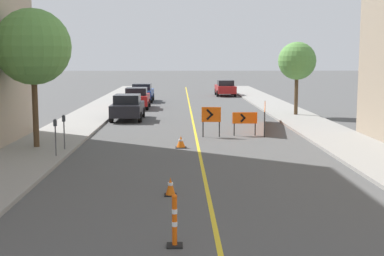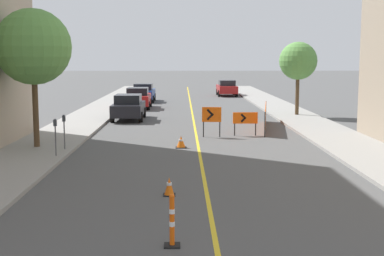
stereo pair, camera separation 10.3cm
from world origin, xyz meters
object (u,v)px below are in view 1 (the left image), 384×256
object	(u,v)px
parked_car_curb_near	(128,107)
street_tree_right_near	(297,61)
traffic_cone_third	(181,142)
delineator_post_front	(175,224)
arrow_barricade_secondary	(245,119)
parked_car_opposite_side	(225,88)
traffic_cone_second	(170,187)
parking_meter_far_curb	(64,125)
parked_car_curb_far	(142,93)
arrow_barricade_primary	(211,116)
parked_car_curb_mid	(137,98)
parking_meter_near_curb	(55,130)
street_tree_left_near	(33,47)

from	to	relation	value
parked_car_curb_near	street_tree_right_near	distance (m)	11.34
traffic_cone_third	delineator_post_front	xyz separation A→B (m)	(-0.16, -12.09, 0.22)
arrow_barricade_secondary	parked_car_opposite_side	size ratio (longest dim) A/B	0.28
traffic_cone_second	traffic_cone_third	world-z (taller)	traffic_cone_second
parking_meter_far_curb	arrow_barricade_secondary	bearing A→B (deg)	29.73
parked_car_curb_far	arrow_barricade_secondary	bearing A→B (deg)	-71.73
parked_car_curb_near	arrow_barricade_primary	bearing A→B (deg)	-56.94
arrow_barricade_secondary	parked_car_curb_far	xyz separation A→B (m)	(-6.49, 20.42, -0.04)
arrow_barricade_primary	parked_car_curb_mid	distance (m)	15.45
traffic_cone_third	parked_car_curb_far	bearing A→B (deg)	97.87
traffic_cone_third	parking_meter_near_curb	world-z (taller)	parking_meter_near_curb
traffic_cone_third	parking_meter_far_curb	xyz separation A→B (m)	(-4.77, -1.01, 0.88)
street_tree_right_near	parked_car_curb_far	bearing A→B (deg)	132.39
parked_car_curb_far	parking_meter_near_curb	distance (m)	26.53
traffic_cone_second	traffic_cone_third	bearing A→B (deg)	87.73
traffic_cone_third	arrow_barricade_primary	size ratio (longest dim) A/B	0.35
parking_meter_near_curb	traffic_cone_second	bearing A→B (deg)	-50.85
arrow_barricade_secondary	parked_car_opposite_side	world-z (taller)	parked_car_opposite_side
traffic_cone_second	street_tree_right_near	size ratio (longest dim) A/B	0.11
traffic_cone_third	parking_meter_near_curb	distance (m)	5.47
parked_car_curb_far	traffic_cone_third	bearing A→B (deg)	-81.49
arrow_barricade_secondary	parking_meter_far_curb	bearing A→B (deg)	-151.15
street_tree_left_near	delineator_post_front	bearing A→B (deg)	-63.22
parked_car_curb_near	parked_car_curb_far	world-z (taller)	same
arrow_barricade_secondary	street_tree_left_near	bearing A→B (deg)	-158.01
arrow_barricade_secondary	street_tree_right_near	world-z (taller)	street_tree_right_near
traffic_cone_second	street_tree_right_near	distance (m)	21.79
arrow_barricade_primary	parked_car_opposite_side	xyz separation A→B (m)	(3.06, 27.82, -0.23)
parked_car_curb_mid	delineator_post_front	bearing A→B (deg)	-84.57
traffic_cone_second	delineator_post_front	distance (m)	4.10
parking_meter_far_curb	street_tree_right_near	world-z (taller)	street_tree_right_near
parked_car_curb_mid	street_tree_right_near	size ratio (longest dim) A/B	0.91
arrow_barricade_primary	parking_meter_near_curb	xyz separation A→B (m)	(-6.26, -5.63, 0.10)
traffic_cone_second	parking_meter_near_curb	bearing A→B (deg)	129.15
parked_car_curb_mid	parked_car_curb_far	xyz separation A→B (m)	(-0.01, 6.17, 0.00)
parked_car_curb_far	parked_car_opposite_side	size ratio (longest dim) A/B	1.00
traffic_cone_second	parked_car_curb_far	bearing A→B (deg)	95.35
delineator_post_front	street_tree_right_near	distance (m)	25.53
street_tree_left_near	parked_car_curb_far	bearing A→B (deg)	83.51
arrow_barricade_secondary	parking_meter_near_curb	size ratio (longest dim) A/B	0.87
traffic_cone_second	parking_meter_far_curb	distance (m)	8.34
traffic_cone_third	street_tree_left_near	world-z (taller)	street_tree_left_near
traffic_cone_third	arrow_barricade_secondary	size ratio (longest dim) A/B	0.42
parking_meter_near_curb	arrow_barricade_primary	bearing A→B (deg)	41.96
delineator_post_front	street_tree_left_near	distance (m)	13.67
traffic_cone_third	street_tree_right_near	world-z (taller)	street_tree_right_near
arrow_barricade_secondary	traffic_cone_second	bearing A→B (deg)	-107.75
parked_car_curb_mid	parking_meter_near_curb	size ratio (longest dim) A/B	3.03
parked_car_curb_mid	parking_meter_far_curb	distance (m)	18.86
arrow_barricade_secondary	parked_car_opposite_side	bearing A→B (deg)	86.26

